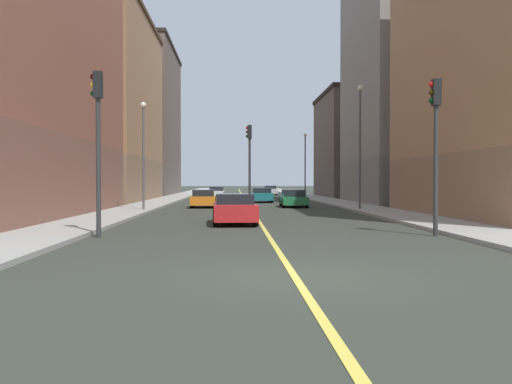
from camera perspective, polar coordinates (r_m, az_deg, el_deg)
ground_plane at (r=12.18m, az=3.65°, el=-8.00°), size 400.00×400.00×0.00m
sidewalk_left at (r=61.64m, az=6.08°, el=-0.64°), size 2.94×168.00×0.15m
sidewalk_right at (r=61.33m, az=-8.23°, el=-0.65°), size 2.94×168.00×0.15m
lane_center_stripe at (r=61.01m, az=-1.06°, el=-0.71°), size 0.16×154.00×0.01m
building_left_mid at (r=52.91m, az=15.75°, el=11.70°), size 11.56×15.79×23.39m
building_left_far at (r=70.40m, az=10.95°, el=4.40°), size 11.56×15.69×12.01m
building_right_midblock at (r=57.73m, az=-15.90°, el=7.77°), size 11.56×22.56×17.35m
building_right_distant at (r=81.62m, az=-11.83°, el=6.62°), size 11.56×21.45×19.64m
traffic_light_left_near at (r=21.58m, az=16.82°, el=5.37°), size 0.40×0.32×5.43m
traffic_light_right_near at (r=20.92m, az=-14.93°, el=5.81°), size 0.40×0.32×5.62m
traffic_light_median_far at (r=39.91m, az=-0.64°, el=3.61°), size 0.40×0.32×5.65m
street_lamp_left_near at (r=38.30m, az=9.93°, el=5.44°), size 0.36×0.36×7.83m
street_lamp_right_near at (r=37.66m, az=-10.74°, el=4.56°), size 0.36×0.36×6.65m
street_lamp_left_far at (r=66.46m, az=4.73°, el=3.23°), size 0.36×0.36×7.03m
car_teal at (r=52.83m, az=0.52°, el=-0.30°), size 1.91×4.33×1.28m
car_white at (r=68.15m, az=-3.80°, el=-0.01°), size 1.89×4.06×1.25m
car_silver at (r=79.94m, az=1.38°, el=0.16°), size 1.83×4.08×1.26m
car_orange at (r=42.96m, az=-5.06°, el=-0.66°), size 1.86×4.30×1.27m
car_green at (r=43.50m, az=3.61°, el=-0.61°), size 1.93×4.60×1.28m
car_red at (r=26.40m, az=-2.08°, el=-1.65°), size 2.03×4.63×1.35m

